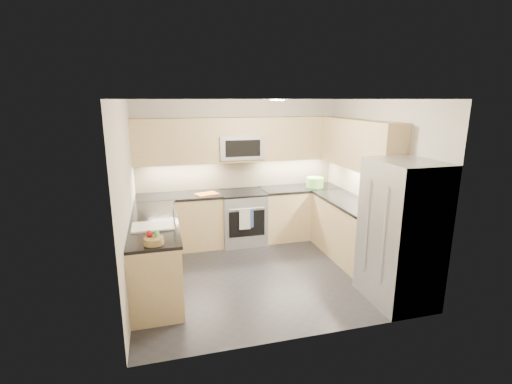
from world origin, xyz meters
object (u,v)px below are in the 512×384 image
(refrigerator, at_px, (401,233))
(utensil_bowl, at_px, (315,182))
(microwave, at_px, (240,147))
(fruit_basket, at_px, (154,241))
(gas_range, at_px, (243,218))
(cutting_board, at_px, (207,194))

(refrigerator, relative_size, utensil_bowl, 5.83)
(microwave, bearing_deg, fruit_basket, -123.52)
(gas_range, bearing_deg, cutting_board, -176.34)
(refrigerator, distance_m, cutting_board, 3.16)
(refrigerator, xyz_separation_m, utensil_bowl, (-0.09, 2.40, 0.13))
(microwave, relative_size, utensil_bowl, 2.46)
(refrigerator, bearing_deg, fruit_basket, 174.18)
(refrigerator, distance_m, fruit_basket, 2.96)
(gas_range, xyz_separation_m, microwave, (0.00, 0.12, 1.24))
(microwave, xyz_separation_m, cutting_board, (-0.62, -0.16, -0.75))
(gas_range, relative_size, refrigerator, 0.51)
(refrigerator, bearing_deg, microwave, 119.62)
(gas_range, height_order, refrigerator, refrigerator)
(refrigerator, bearing_deg, gas_range, 120.88)
(refrigerator, distance_m, utensil_bowl, 2.40)
(microwave, xyz_separation_m, utensil_bowl, (1.36, -0.15, -0.67))
(utensil_bowl, bearing_deg, microwave, 173.57)
(microwave, distance_m, cutting_board, 0.99)
(cutting_board, distance_m, fruit_basket, 2.26)
(gas_range, height_order, utensil_bowl, utensil_bowl)
(gas_range, height_order, fruit_basket, fruit_basket)
(microwave, bearing_deg, gas_range, -90.00)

